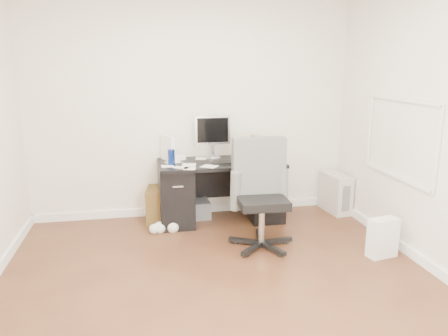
# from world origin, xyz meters

# --- Properties ---
(ground) EXTENTS (4.00, 4.00, 0.00)m
(ground) POSITION_xyz_m (0.00, 0.00, 0.00)
(ground) COLOR #482517
(ground) RESTS_ON ground
(room_shell) EXTENTS (4.02, 4.02, 2.71)m
(room_shell) POSITION_xyz_m (0.03, 0.03, 1.66)
(room_shell) COLOR silver
(room_shell) RESTS_ON ground
(desk) EXTENTS (1.50, 0.70, 0.75)m
(desk) POSITION_xyz_m (0.30, 1.65, 0.40)
(desk) COLOR black
(desk) RESTS_ON ground
(loose_papers) EXTENTS (1.10, 0.60, 0.00)m
(loose_papers) POSITION_xyz_m (0.10, 1.60, 0.75)
(loose_papers) COLOR silver
(loose_papers) RESTS_ON desk
(lcd_monitor) EXTENTS (0.44, 0.26, 0.55)m
(lcd_monitor) POSITION_xyz_m (0.23, 1.82, 1.02)
(lcd_monitor) COLOR silver
(lcd_monitor) RESTS_ON desk
(keyboard) EXTENTS (0.43, 0.18, 0.02)m
(keyboard) POSITION_xyz_m (0.39, 1.54, 0.76)
(keyboard) COLOR black
(keyboard) RESTS_ON desk
(computer_mouse) EXTENTS (0.08, 0.08, 0.06)m
(computer_mouse) POSITION_xyz_m (0.75, 1.59, 0.78)
(computer_mouse) COLOR silver
(computer_mouse) RESTS_ON desk
(travel_mug) EXTENTS (0.10, 0.10, 0.18)m
(travel_mug) POSITION_xyz_m (-0.30, 1.59, 0.84)
(travel_mug) COLOR navy
(travel_mug) RESTS_ON desk
(white_binder) EXTENTS (0.22, 0.29, 0.30)m
(white_binder) POSITION_xyz_m (-0.32, 1.85, 0.90)
(white_binder) COLOR white
(white_binder) RESTS_ON desk
(magazine_file) EXTENTS (0.15, 0.24, 0.26)m
(magazine_file) POSITION_xyz_m (0.82, 1.91, 0.88)
(magazine_file) COLOR #9C7F4B
(magazine_file) RESTS_ON desk
(pen_cup) EXTENTS (0.11, 0.11, 0.21)m
(pen_cup) POSITION_xyz_m (0.63, 1.86, 0.86)
(pen_cup) COLOR #552E18
(pen_cup) RESTS_ON desk
(yellow_book) EXTENTS (0.23, 0.25, 0.03)m
(yellow_book) POSITION_xyz_m (0.87, 1.51, 0.77)
(yellow_book) COLOR yellow
(yellow_book) RESTS_ON desk
(paper_remote) EXTENTS (0.30, 0.25, 0.02)m
(paper_remote) POSITION_xyz_m (0.52, 1.35, 0.76)
(paper_remote) COLOR silver
(paper_remote) RESTS_ON desk
(office_chair) EXTENTS (0.68, 0.68, 1.15)m
(office_chair) POSITION_xyz_m (0.57, 0.77, 0.57)
(office_chair) COLOR #525552
(office_chair) RESTS_ON ground
(pc_tower) EXTENTS (0.28, 0.53, 0.50)m
(pc_tower) POSITION_xyz_m (1.84, 1.70, 0.25)
(pc_tower) COLOR #AFAA9E
(pc_tower) RESTS_ON ground
(shopping_bag) EXTENTS (0.33, 0.27, 0.40)m
(shopping_bag) POSITION_xyz_m (1.71, 0.31, 0.20)
(shopping_bag) COLOR white
(shopping_bag) RESTS_ON ground
(wicker_basket) EXTENTS (0.48, 0.48, 0.42)m
(wicker_basket) POSITION_xyz_m (-0.39, 1.74, 0.21)
(wicker_basket) COLOR #4B3416
(wicker_basket) RESTS_ON ground
(desk_printer) EXTENTS (0.39, 0.33, 0.22)m
(desk_printer) POSITION_xyz_m (-0.01, 1.80, 0.11)
(desk_printer) COLOR slate
(desk_printer) RESTS_ON ground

